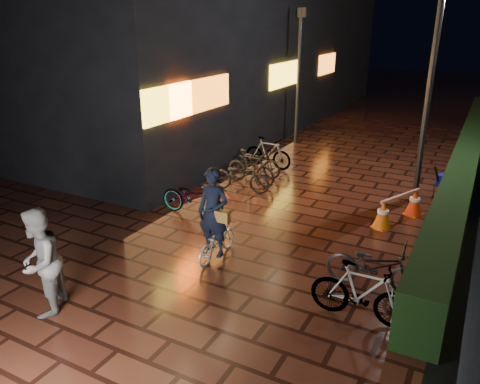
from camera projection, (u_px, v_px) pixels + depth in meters
The scene contains 11 objects.
ground at pixel (265, 251), 9.87m from camera, with size 80.00×80.00×0.00m, color #381911.
hedge at pixel (467, 156), 14.83m from camera, with size 0.70×20.00×1.00m, color black.
bystander_person at pixel (40, 262), 7.51m from camera, with size 0.89×0.70×1.84m, color #5A5A5C.
storefront_block at pixel (189, 21), 22.01m from camera, with size 12.09×22.00×9.00m.
lamp_post_hedge at pixel (431, 80), 11.68m from camera, with size 0.55×0.16×5.76m.
lamp_post_sf at pixel (299, 72), 17.46m from camera, with size 0.47×0.25×4.98m.
cyclist at pixel (215, 226), 9.30m from camera, with size 0.70×1.35×1.94m.
traffic_barrier at pixel (399, 208), 11.20m from camera, with size 1.01×1.65×0.68m.
cart_assembly at pixel (444, 181), 12.64m from camera, with size 0.61×0.52×0.92m.
parked_bikes_storefront at pixel (243, 170), 13.55m from camera, with size 2.03×5.09×1.01m.
parked_bikes_hedge at pixel (369, 277), 7.92m from camera, with size 1.77×1.66×1.01m.
Camera 1 is at (3.71, -8.02, 4.59)m, focal length 35.00 mm.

